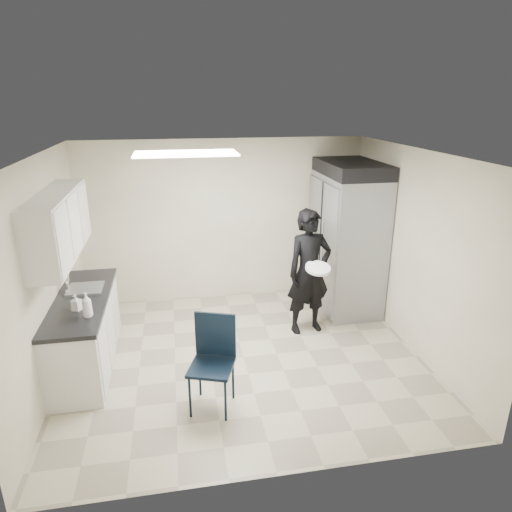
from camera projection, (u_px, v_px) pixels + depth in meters
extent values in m
plane|color=tan|center=(244.00, 357.00, 5.93)|extent=(4.50, 4.50, 0.00)
plane|color=silver|center=(241.00, 154.00, 5.06)|extent=(4.50, 4.50, 0.00)
plane|color=beige|center=(224.00, 221.00, 7.35)|extent=(4.50, 0.00, 4.50)
plane|color=beige|center=(45.00, 276.00, 5.12)|extent=(0.00, 4.00, 4.00)
plane|color=beige|center=(415.00, 252.00, 5.88)|extent=(0.00, 4.00, 4.00)
cube|color=white|center=(186.00, 154.00, 5.34)|extent=(1.20, 0.60, 0.02)
cube|color=silver|center=(85.00, 334.00, 5.64)|extent=(0.60, 1.90, 0.86)
cube|color=black|center=(81.00, 300.00, 5.49)|extent=(0.64, 1.95, 0.05)
cube|color=gray|center=(86.00, 293.00, 5.73)|extent=(0.42, 0.40, 0.14)
cylinder|color=silver|center=(68.00, 283.00, 5.65)|extent=(0.02, 0.02, 0.24)
cube|color=silver|center=(58.00, 225.00, 5.16)|extent=(0.35, 1.80, 0.75)
cube|color=black|center=(74.00, 218.00, 6.28)|extent=(0.22, 0.30, 0.35)
cube|color=yellow|center=(48.00, 279.00, 5.24)|extent=(0.00, 0.12, 0.07)
cube|color=yellow|center=(53.00, 276.00, 5.43)|extent=(0.00, 0.12, 0.07)
cube|color=gray|center=(347.00, 243.00, 7.07)|extent=(0.80, 1.35, 2.10)
cube|color=black|center=(352.00, 168.00, 6.69)|extent=(0.80, 1.35, 0.20)
cube|color=black|center=(211.00, 367.00, 4.81)|extent=(0.57, 0.57, 1.01)
imported|color=black|center=(309.00, 272.00, 6.34)|extent=(0.72, 0.54, 1.78)
cylinder|color=white|center=(318.00, 268.00, 6.07)|extent=(0.39, 0.39, 0.04)
imported|color=white|center=(87.00, 305.00, 4.98)|extent=(0.14, 0.14, 0.28)
imported|color=#B9B8C5|center=(76.00, 303.00, 5.14)|extent=(0.11, 0.12, 0.19)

